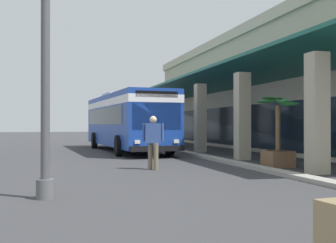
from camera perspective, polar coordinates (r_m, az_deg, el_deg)
ground at (r=26.25m, az=11.73°, el=-3.65°), size 120.00×120.00×0.00m
curb_strip at (r=24.71m, az=-0.18°, el=-3.73°), size 36.96×0.50×0.12m
plaza_building at (r=28.86m, az=18.60°, el=3.93°), size 31.10×14.55×7.31m
transit_bus at (r=23.45m, az=-5.75°, el=0.48°), size 11.35×3.33×3.34m
pedestrian at (r=13.80m, az=-2.05°, el=-2.42°), size 0.39×0.67×1.78m
potted_palm at (r=15.12m, az=14.85°, el=-3.68°), size 1.86×1.71×2.51m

